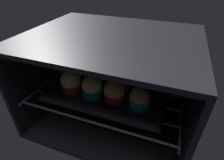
% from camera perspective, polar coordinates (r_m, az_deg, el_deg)
% --- Properties ---
extents(oven_cavity, '(0.59, 0.47, 0.37)m').
position_cam_1_polar(oven_cavity, '(0.72, 0.96, 1.30)').
color(oven_cavity, black).
rests_on(oven_cavity, ground).
extents(oven_rack, '(0.55, 0.42, 0.01)m').
position_cam_1_polar(oven_rack, '(0.71, -0.22, -2.73)').
color(oven_rack, '#51515B').
rests_on(oven_rack, oven_cavity).
extents(baking_tray, '(0.43, 0.34, 0.02)m').
position_cam_1_polar(baking_tray, '(0.71, 0.00, -1.69)').
color(baking_tray, black).
rests_on(baking_tray, oven_rack).
extents(muffin_row0_col0, '(0.08, 0.08, 0.09)m').
position_cam_1_polar(muffin_row0_col0, '(0.67, -12.94, -0.46)').
color(muffin_row0_col0, red).
rests_on(muffin_row0_col0, baking_tray).
extents(muffin_row0_col1, '(0.07, 0.07, 0.08)m').
position_cam_1_polar(muffin_row0_col1, '(0.63, -6.36, -2.22)').
color(muffin_row0_col1, '#0C8C84').
rests_on(muffin_row0_col1, baking_tray).
extents(muffin_row0_col2, '(0.07, 0.07, 0.08)m').
position_cam_1_polar(muffin_row0_col2, '(0.61, 0.78, -3.60)').
color(muffin_row0_col2, red).
rests_on(muffin_row0_col2, baking_tray).
extents(muffin_row0_col3, '(0.07, 0.07, 0.08)m').
position_cam_1_polar(muffin_row0_col3, '(0.59, 8.94, -5.78)').
color(muffin_row0_col3, '#0C8C84').
rests_on(muffin_row0_col3, baking_tray).
extents(muffin_row1_col0, '(0.07, 0.07, 0.08)m').
position_cam_1_polar(muffin_row1_col0, '(0.74, -9.50, 3.31)').
color(muffin_row1_col0, '#0C8C84').
rests_on(muffin_row1_col0, baking_tray).
extents(muffin_row1_col1, '(0.07, 0.07, 0.08)m').
position_cam_1_polar(muffin_row1_col1, '(0.70, -3.73, 1.63)').
color(muffin_row1_col1, '#7A238C').
rests_on(muffin_row1_col1, baking_tray).
extents(muffin_row1_col2, '(0.08, 0.08, 0.08)m').
position_cam_1_polar(muffin_row1_col2, '(0.68, 3.15, 0.37)').
color(muffin_row1_col2, silver).
rests_on(muffin_row1_col2, baking_tray).
extents(muffin_row1_col3, '(0.07, 0.07, 0.08)m').
position_cam_1_polar(muffin_row1_col3, '(0.66, 10.45, -1.09)').
color(muffin_row1_col3, '#1928B7').
rests_on(muffin_row1_col3, baking_tray).
extents(muffin_row2_col0, '(0.08, 0.08, 0.08)m').
position_cam_1_polar(muffin_row2_col0, '(0.80, -6.49, 6.00)').
color(muffin_row2_col0, '#1928B7').
rests_on(muffin_row2_col0, baking_tray).
extents(muffin_row2_col1, '(0.08, 0.08, 0.09)m').
position_cam_1_polar(muffin_row2_col1, '(0.77, -0.46, 5.16)').
color(muffin_row2_col1, '#0C8C84').
rests_on(muffin_row2_col1, baking_tray).
extents(muffin_row2_col2, '(0.08, 0.08, 0.08)m').
position_cam_1_polar(muffin_row2_col2, '(0.75, 5.37, 4.13)').
color(muffin_row2_col2, '#1928B7').
rests_on(muffin_row2_col2, baking_tray).
extents(muffin_row2_col3, '(0.07, 0.07, 0.08)m').
position_cam_1_polar(muffin_row2_col3, '(0.73, 11.86, 2.56)').
color(muffin_row2_col3, '#1928B7').
rests_on(muffin_row2_col3, baking_tray).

